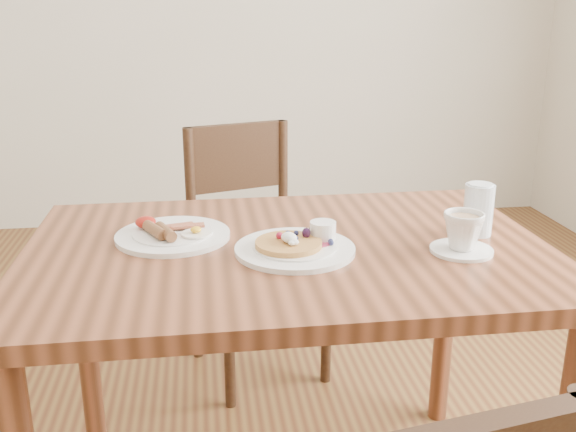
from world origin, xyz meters
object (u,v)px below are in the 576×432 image
Objects in this scene: dining_table at (288,284)px; chair_far at (252,238)px; pancake_plate at (297,246)px; breakfast_plate at (171,234)px; teacup_saucer at (463,234)px; water_glass at (478,210)px.

chair_far reaches higher than dining_table.
pancake_plate is 1.00× the size of breakfast_plate.
breakfast_plate is 0.67m from teacup_saucer.
dining_table is at bearing 107.45° from pancake_plate.
dining_table is 0.42m from teacup_saucer.
breakfast_plate is (-0.25, -0.69, 0.27)m from chair_far.
breakfast_plate is at bearing 155.92° from pancake_plate.
teacup_saucer is at bearing -14.32° from dining_table.
water_glass reaches higher than pancake_plate.
pancake_plate is 2.18× the size of water_glass.
breakfast_plate is 1.93× the size of teacup_saucer.
teacup_saucer is at bearing 97.67° from chair_far.
pancake_plate reaches higher than breakfast_plate.
teacup_saucer is (0.38, -0.10, 0.14)m from dining_table.
water_glass is at bearing 105.29° from chair_far.
water_glass is at bearing 1.32° from dining_table.
breakfast_plate reaches higher than dining_table.
breakfast_plate is 2.18× the size of water_glass.
water_glass reaches higher than breakfast_plate.
water_glass reaches higher than dining_table.
teacup_saucer is (0.65, -0.18, 0.03)m from breakfast_plate.
water_glass is (0.45, 0.05, 0.05)m from pancake_plate.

